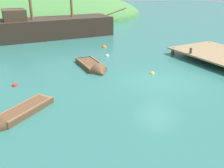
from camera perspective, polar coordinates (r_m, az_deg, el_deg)
The scene contains 9 objects.
ground_plane at distance 15.26m, azimuth 11.14°, elevation 0.38°, with size 120.00×120.00×0.00m, color #2D6B60.
shore_hill at distance 45.59m, azimuth -20.52°, elevation 14.15°, with size 44.83×27.74×9.34m, color #477F3D.
sailing_ship at distance 28.61m, azimuth -14.19°, elevation 12.24°, with size 16.13×4.63×12.53m.
rowboat_center at distance 11.93m, azimuth -21.40°, elevation -7.02°, with size 3.45×2.70×0.87m.
rowboat_portside at distance 17.34m, azimuth -4.27°, elevation 3.79°, with size 1.37×3.85×1.19m.
buoy_yellow at distance 16.66m, azimuth 9.46°, elevation 2.42°, with size 0.31×0.31×0.31m, color yellow.
buoy_white at distance 20.54m, azimuth -1.17°, elevation 6.62°, with size 0.30×0.30×0.30m, color white.
buoy_red at distance 15.62m, azimuth -21.88°, elevation -0.37°, with size 0.35×0.35×0.35m, color red.
buoy_orange at distance 23.33m, azimuth -1.86°, elevation 8.58°, with size 0.42×0.42×0.42m, color orange.
Camera 1 is at (-9.17, -10.80, 5.68)m, focal length 38.87 mm.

